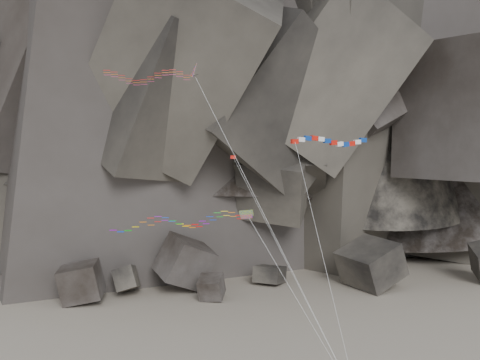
{
  "coord_description": "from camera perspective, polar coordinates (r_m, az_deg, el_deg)",
  "views": [
    {
      "loc": [
        -8.46,
        -53.59,
        23.78
      ],
      "look_at": [
        -2.4,
        6.0,
        19.09
      ],
      "focal_mm": 45.0,
      "sensor_mm": 36.0,
      "label": 1
    }
  ],
  "objects": [
    {
      "name": "headland",
      "position": [
        125.21,
        -1.92,
        12.84
      ],
      "size": [
        110.0,
        70.0,
        84.0
      ],
      "primitive_type": null,
      "color": "#524C43",
      "rests_on": "ground"
    },
    {
      "name": "parafoil_kite",
      "position": [
        57.68,
        -6.21,
        -3.9
      ],
      "size": [
        21.57,
        10.75,
        14.97
      ],
      "rotation": [
        0.0,
        0.0,
        -0.34
      ],
      "color": "#C3DE0C",
      "rests_on": "ground"
    },
    {
      "name": "delta_kite",
      "position": [
        56.07,
        -9.02,
        9.72
      ],
      "size": [
        21.68,
        10.05,
        28.79
      ],
      "rotation": [
        0.0,
        0.0,
        0.13
      ],
      "color": "red",
      "rests_on": "ground"
    },
    {
      "name": "pennant_kite",
      "position": [
        56.09,
        2.14,
        -3.36
      ],
      "size": [
        9.62,
        11.33,
        20.11
      ],
      "rotation": [
        0.0,
        0.0,
        0.05
      ],
      "color": "red",
      "rests_on": "ground"
    },
    {
      "name": "boulder_field",
      "position": [
        91.32,
        1.94,
        -9.02
      ],
      "size": [
        79.02,
        14.08,
        9.31
      ],
      "color": "#47423F",
      "rests_on": "ground"
    },
    {
      "name": "banner_kite",
      "position": [
        60.61,
        8.51,
        3.52
      ],
      "size": [
        8.2,
        13.46,
        22.05
      ],
      "rotation": [
        0.0,
        0.0,
        0.25
      ],
      "color": "red",
      "rests_on": "ground"
    }
  ]
}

